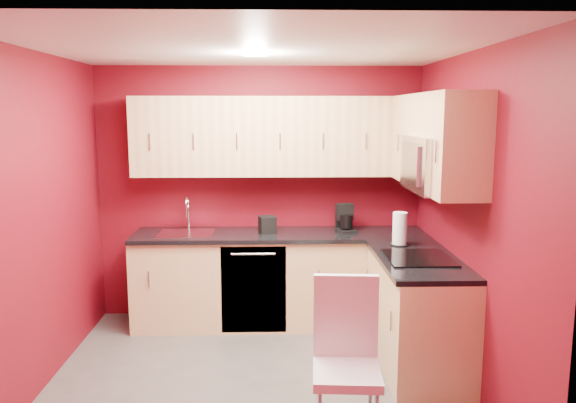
{
  "coord_description": "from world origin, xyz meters",
  "views": [
    {
      "loc": [
        0.13,
        -4.07,
        2.06
      ],
      "look_at": [
        0.26,
        0.55,
        1.32
      ],
      "focal_mm": 35.0,
      "sensor_mm": 36.0,
      "label": 1
    }
  ],
  "objects_px": {
    "sink": "(186,229)",
    "paper_towel": "(400,229)",
    "microwave": "(437,164)",
    "napkin_holder": "(267,225)",
    "coffee_maker": "(347,218)",
    "dining_chair": "(347,364)"
  },
  "relations": [
    {
      "from": "sink",
      "to": "paper_towel",
      "type": "xyz_separation_m",
      "value": [
        1.93,
        -0.54,
        0.11
      ]
    },
    {
      "from": "microwave",
      "to": "napkin_holder",
      "type": "bearing_deg",
      "value": 143.08
    },
    {
      "from": "microwave",
      "to": "coffee_maker",
      "type": "distance_m",
      "value": 1.31
    },
    {
      "from": "sink",
      "to": "dining_chair",
      "type": "distance_m",
      "value": 2.43
    },
    {
      "from": "microwave",
      "to": "sink",
      "type": "height_order",
      "value": "microwave"
    },
    {
      "from": "paper_towel",
      "to": "dining_chair",
      "type": "relative_size",
      "value": 0.28
    },
    {
      "from": "microwave",
      "to": "coffee_maker",
      "type": "xyz_separation_m",
      "value": [
        -0.55,
        1.02,
        -0.62
      ]
    },
    {
      "from": "paper_towel",
      "to": "napkin_holder",
      "type": "bearing_deg",
      "value": 155.3
    },
    {
      "from": "coffee_maker",
      "to": "dining_chair",
      "type": "relative_size",
      "value": 0.26
    },
    {
      "from": "dining_chair",
      "to": "sink",
      "type": "bearing_deg",
      "value": 126.59
    },
    {
      "from": "microwave",
      "to": "paper_towel",
      "type": "xyz_separation_m",
      "value": [
        -0.16,
        0.46,
        -0.61
      ]
    },
    {
      "from": "sink",
      "to": "microwave",
      "type": "bearing_deg",
      "value": -25.6
    },
    {
      "from": "sink",
      "to": "paper_towel",
      "type": "height_order",
      "value": "sink"
    },
    {
      "from": "dining_chair",
      "to": "paper_towel",
      "type": "bearing_deg",
      "value": 70.55
    },
    {
      "from": "sink",
      "to": "napkin_holder",
      "type": "height_order",
      "value": "sink"
    },
    {
      "from": "paper_towel",
      "to": "dining_chair",
      "type": "distance_m",
      "value": 1.7
    },
    {
      "from": "coffee_maker",
      "to": "dining_chair",
      "type": "xyz_separation_m",
      "value": [
        -0.26,
        -2.03,
        -0.53
      ]
    },
    {
      "from": "sink",
      "to": "napkin_holder",
      "type": "bearing_deg",
      "value": -1.06
    },
    {
      "from": "napkin_holder",
      "to": "dining_chair",
      "type": "height_order",
      "value": "napkin_holder"
    },
    {
      "from": "dining_chair",
      "to": "napkin_holder",
      "type": "bearing_deg",
      "value": 108.32
    },
    {
      "from": "microwave",
      "to": "coffee_maker",
      "type": "bearing_deg",
      "value": 118.6
    },
    {
      "from": "sink",
      "to": "dining_chair",
      "type": "height_order",
      "value": "sink"
    }
  ]
}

